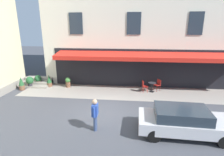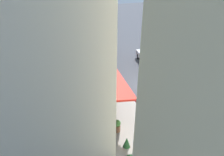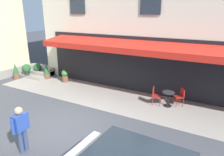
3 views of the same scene
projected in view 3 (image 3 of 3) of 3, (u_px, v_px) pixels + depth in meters
ground_plane at (67, 124)px, 8.61m from camera, size 70.00×70.00×0.00m
sidewalk_cafe_terrace at (166, 109)px, 9.96m from camera, size 20.50×3.20×0.01m
back_alley_steps at (39, 71)px, 15.38m from camera, size 2.40×1.75×0.60m
cafe_table_near_entrance at (168, 97)px, 10.14m from camera, size 0.60×0.60×0.75m
cafe_chair_red_by_window at (155, 94)px, 10.31m from camera, size 0.47×0.47×0.91m
cafe_chair_red_under_awning at (180, 95)px, 10.20m from camera, size 0.56×0.56×0.91m
walking_pedestrian_in_blue at (21, 126)px, 6.69m from camera, size 0.28×0.67×1.63m
potted_plant_entrance_right at (47, 71)px, 14.40m from camera, size 0.43×0.43×1.03m
potted_plant_under_sign at (38, 68)px, 15.05m from camera, size 0.57×0.57×0.91m
potted_plant_by_steps at (65, 76)px, 13.67m from camera, size 0.43×0.43×0.84m
potted_plant_mid_terrace at (16, 71)px, 14.35m from camera, size 0.43×0.43×1.08m
potted_plant_entrance_left at (26, 69)px, 14.67m from camera, size 0.62×0.62×0.95m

